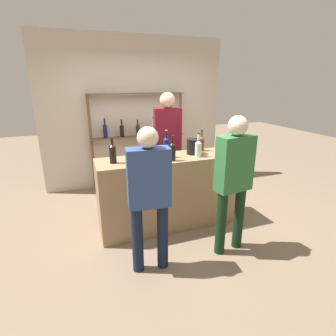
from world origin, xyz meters
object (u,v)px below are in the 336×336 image
at_px(counter_bottle_3, 113,153).
at_px(customer_right, 234,176).
at_px(customer_left, 149,191).
at_px(ice_bucket, 193,146).
at_px(counter_bottle_0, 198,148).
at_px(counter_bottle_4, 201,143).
at_px(counter_bottle_1, 166,146).
at_px(server_behind_counter, 168,139).
at_px(counter_bottle_2, 173,151).
at_px(wine_glass, 130,155).

bearing_deg(counter_bottle_3, customer_right, -33.03).
distance_m(counter_bottle_3, customer_left, 0.86).
height_order(ice_bucket, customer_right, customer_right).
relative_size(counter_bottle_0, counter_bottle_4, 1.06).
height_order(counter_bottle_1, customer_right, customer_right).
bearing_deg(server_behind_counter, counter_bottle_3, -44.40).
bearing_deg(customer_right, counter_bottle_2, 29.41).
height_order(server_behind_counter, customer_right, server_behind_counter).
xyz_separation_m(counter_bottle_3, wine_glass, (0.19, -0.10, -0.02)).
height_order(counter_bottle_3, wine_glass, counter_bottle_3).
height_order(counter_bottle_1, wine_glass, counter_bottle_1).
bearing_deg(server_behind_counter, customer_left, -17.87).
distance_m(counter_bottle_0, customer_right, 0.73).
distance_m(counter_bottle_4, customer_right, 1.00).
xyz_separation_m(counter_bottle_0, counter_bottle_1, (-0.41, 0.12, 0.02)).
relative_size(counter_bottle_4, server_behind_counter, 0.17).
relative_size(counter_bottle_1, wine_glass, 2.54).
xyz_separation_m(counter_bottle_0, counter_bottle_3, (-1.12, 0.09, 0.01)).
bearing_deg(counter_bottle_4, server_behind_counter, 118.77).
relative_size(customer_left, customer_right, 0.96).
height_order(customer_left, customer_right, customer_right).
height_order(counter_bottle_0, customer_right, customer_right).
bearing_deg(wine_glass, counter_bottle_3, 152.42).
relative_size(counter_bottle_4, customer_left, 0.19).
bearing_deg(counter_bottle_0, counter_bottle_1, 163.45).
height_order(counter_bottle_3, counter_bottle_4, counter_bottle_3).
bearing_deg(customer_right, counter_bottle_4, -12.73).
relative_size(counter_bottle_1, customer_right, 0.22).
relative_size(counter_bottle_1, counter_bottle_4, 1.21).
height_order(counter_bottle_4, customer_left, customer_left).
height_order(counter_bottle_0, counter_bottle_2, counter_bottle_2).
relative_size(counter_bottle_0, customer_left, 0.20).
bearing_deg(ice_bucket, wine_glass, -170.13).
height_order(ice_bucket, server_behind_counter, server_behind_counter).
distance_m(counter_bottle_2, server_behind_counter, 0.95).
bearing_deg(counter_bottle_4, customer_right, -94.68).
bearing_deg(wine_glass, customer_right, -33.99).
relative_size(ice_bucket, customer_left, 0.13).
distance_m(counter_bottle_0, counter_bottle_2, 0.39).
xyz_separation_m(counter_bottle_0, counter_bottle_2, (-0.39, -0.06, 0.01)).
height_order(counter_bottle_0, customer_left, customer_left).
xyz_separation_m(customer_left, customer_right, (1.00, 0.00, 0.04)).
xyz_separation_m(counter_bottle_1, customer_right, (0.52, -0.83, -0.19)).
height_order(counter_bottle_2, customer_right, customer_right).
height_order(counter_bottle_2, counter_bottle_3, counter_bottle_3).
bearing_deg(counter_bottle_0, counter_bottle_2, -171.32).
bearing_deg(counter_bottle_3, server_behind_counter, 37.53).
xyz_separation_m(counter_bottle_1, counter_bottle_4, (0.60, 0.15, -0.03)).
xyz_separation_m(counter_bottle_1, wine_glass, (-0.52, -0.13, -0.04)).
bearing_deg(customer_right, wine_glass, 47.96).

